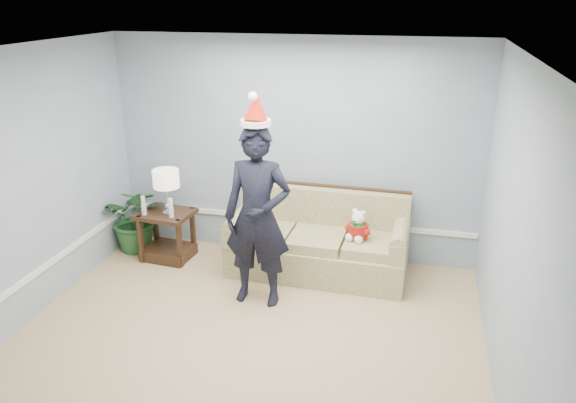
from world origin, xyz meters
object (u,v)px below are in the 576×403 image
at_px(table_lamp, 166,181).
at_px(teddy_bear, 358,229).
at_px(side_table, 168,240).
at_px(sofa, 319,244).
at_px(houseplant, 137,218).
at_px(man, 258,217).

bearing_deg(table_lamp, teddy_bear, 0.60).
height_order(side_table, table_lamp, table_lamp).
distance_m(sofa, houseplant, 2.37).
relative_size(table_lamp, teddy_bear, 1.51).
bearing_deg(man, table_lamp, 153.69).
xyz_separation_m(side_table, houseplant, (-0.47, 0.13, 0.20)).
relative_size(sofa, houseplant, 2.38).
height_order(sofa, side_table, sofa).
bearing_deg(houseplant, man, -24.48).
distance_m(table_lamp, man, 1.50).
distance_m(side_table, houseplant, 0.53).
xyz_separation_m(sofa, teddy_bear, (0.47, -0.14, 0.30)).
height_order(man, teddy_bear, man).
height_order(side_table, teddy_bear, teddy_bear).
bearing_deg(sofa, side_table, -174.98).
bearing_deg(teddy_bear, man, -123.85).
distance_m(side_table, teddy_bear, 2.40).
bearing_deg(man, side_table, 153.33).
bearing_deg(table_lamp, man, -26.85).
height_order(table_lamp, houseplant, table_lamp).
height_order(table_lamp, teddy_bear, table_lamp).
xyz_separation_m(side_table, man, (1.40, -0.72, 0.73)).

